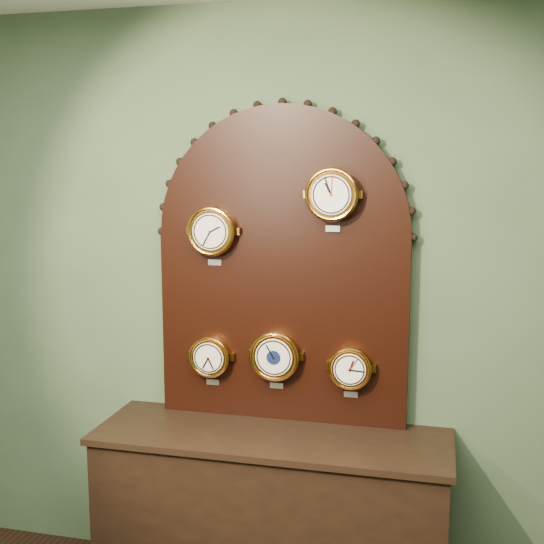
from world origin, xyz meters
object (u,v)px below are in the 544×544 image
(hygrometer, at_px, (210,356))
(barometer, at_px, (275,356))
(shop_counter, at_px, (271,521))
(display_board, at_px, (282,256))
(tide_clock, at_px, (350,368))
(arabic_clock, at_px, (332,195))
(roman_clock, at_px, (212,231))

(hygrometer, distance_m, barometer, 0.32)
(shop_counter, bearing_deg, display_board, 90.00)
(display_board, bearing_deg, tide_clock, -10.92)
(display_board, relative_size, barometer, 5.26)
(display_board, distance_m, tide_clock, 0.61)
(arabic_clock, distance_m, hygrometer, 0.98)
(display_board, bearing_deg, shop_counter, -90.00)
(hygrometer, height_order, barometer, barometer)
(display_board, height_order, arabic_clock, display_board)
(tide_clock, bearing_deg, shop_counter, -155.73)
(arabic_clock, bearing_deg, shop_counter, -148.07)
(barometer, xyz_separation_m, tide_clock, (0.36, 0.00, -0.03))
(shop_counter, bearing_deg, arabic_clock, 31.93)
(shop_counter, distance_m, barometer, 0.77)
(roman_clock, height_order, arabic_clock, arabic_clock)
(display_board, relative_size, hygrometer, 5.99)
(shop_counter, bearing_deg, hygrometer, 155.71)
(arabic_clock, relative_size, tide_clock, 1.15)
(shop_counter, height_order, display_board, display_board)
(display_board, height_order, barometer, display_board)
(display_board, xyz_separation_m, tide_clock, (0.34, -0.07, -0.50))
(shop_counter, relative_size, arabic_clock, 5.49)
(display_board, distance_m, barometer, 0.47)
(display_board, distance_m, arabic_clock, 0.39)
(shop_counter, relative_size, roman_clock, 5.62)
(shop_counter, bearing_deg, barometer, 96.49)
(tide_clock, bearing_deg, display_board, 169.08)
(barometer, bearing_deg, roman_clock, 179.95)
(roman_clock, xyz_separation_m, barometer, (0.31, -0.00, -0.59))
(barometer, bearing_deg, display_board, 75.46)
(display_board, relative_size, arabic_clock, 5.25)
(arabic_clock, height_order, hygrometer, arabic_clock)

